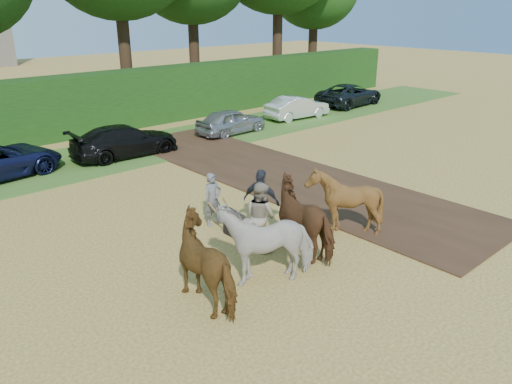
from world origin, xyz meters
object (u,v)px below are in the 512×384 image
Objects in this scene: plough_team at (285,227)px; spectator_near at (260,216)px; spectator_far at (261,201)px; parked_cars at (176,129)px.

spectator_near is at bearing 88.77° from plough_team.
spectator_far is 0.30× the size of plough_team.
plough_team reaches higher than spectator_far.
spectator_near is at bearing -112.76° from parked_cars.
plough_team is at bearing 175.63° from spectator_near.
spectator_far is 1.88m from plough_team.
parked_cars is at bearing 68.82° from plough_team.
parked_cars is at bearing -25.90° from spectator_near.
plough_team is at bearing -111.18° from parked_cars.
spectator_far is at bearing -47.29° from spectator_near.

